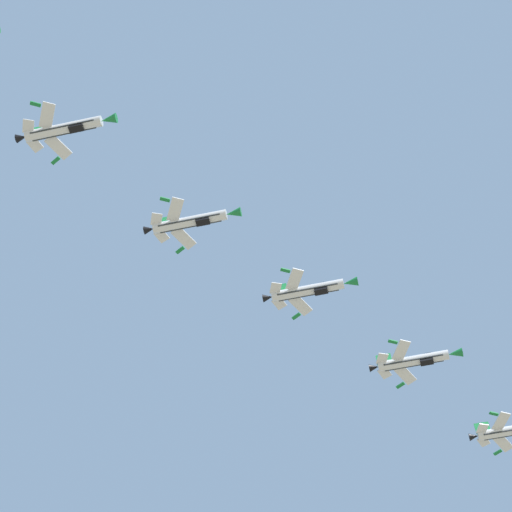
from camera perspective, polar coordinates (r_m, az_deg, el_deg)
name	(u,v)px	position (r m, az deg, el deg)	size (l,w,h in m)	color
fighter_jet_left_wing	(415,360)	(157.06, 9.97, -6.49)	(15.94, 10.54, 4.35)	silver
fighter_jet_right_wing	(309,290)	(149.41, 3.38, -2.15)	(15.94, 10.53, 4.37)	silver
fighter_jet_left_outer	(192,221)	(144.66, -4.07, 2.20)	(15.94, 10.54, 4.35)	silver
fighter_jet_right_outer	(65,129)	(141.64, -11.90, 7.86)	(15.94, 10.54, 4.35)	silver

